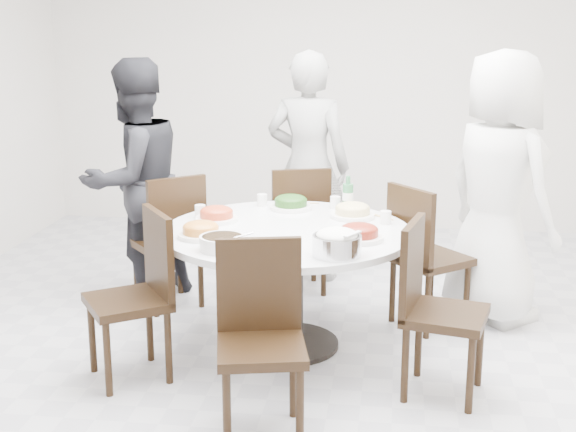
# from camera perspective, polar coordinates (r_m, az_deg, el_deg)

# --- Properties ---
(floor) EXTENTS (6.00, 6.00, 0.01)m
(floor) POSITION_cam_1_polar(r_m,az_deg,el_deg) (4.96, 3.59, -9.64)
(floor) COLOR silver
(floor) RESTS_ON ground
(wall_back) EXTENTS (6.00, 0.01, 2.80)m
(wall_back) POSITION_cam_1_polar(r_m,az_deg,el_deg) (7.56, 5.47, 9.61)
(wall_back) COLOR silver
(wall_back) RESTS_ON ground
(wall_front) EXTENTS (6.00, 0.01, 2.80)m
(wall_front) POSITION_cam_1_polar(r_m,az_deg,el_deg) (1.67, -3.39, -7.29)
(wall_front) COLOR silver
(wall_front) RESTS_ON ground
(dining_table) EXTENTS (1.50, 1.50, 0.75)m
(dining_table) POSITION_cam_1_polar(r_m,az_deg,el_deg) (4.91, -0.08, -5.18)
(dining_table) COLOR white
(dining_table) RESTS_ON floor
(chair_ne) EXTENTS (0.59, 0.59, 0.95)m
(chair_ne) POSITION_cam_1_polar(r_m,az_deg,el_deg) (5.30, 10.12, -2.80)
(chair_ne) COLOR black
(chair_ne) RESTS_ON floor
(chair_n) EXTENTS (0.53, 0.53, 0.95)m
(chair_n) POSITION_cam_1_polar(r_m,az_deg,el_deg) (5.87, 0.60, -0.86)
(chair_n) COLOR black
(chair_n) RESTS_ON floor
(chair_nw) EXTENTS (0.59, 0.59, 0.95)m
(chair_nw) POSITION_cam_1_polar(r_m,az_deg,el_deg) (5.64, -8.61, -1.68)
(chair_nw) COLOR black
(chair_nw) RESTS_ON floor
(chair_sw) EXTENTS (0.58, 0.58, 0.95)m
(chair_sw) POSITION_cam_1_polar(r_m,az_deg,el_deg) (4.55, -11.36, -5.74)
(chair_sw) COLOR black
(chair_sw) RESTS_ON floor
(chair_s) EXTENTS (0.50, 0.50, 0.95)m
(chair_s) POSITION_cam_1_polar(r_m,az_deg,el_deg) (3.87, -1.92, -9.12)
(chair_s) COLOR black
(chair_s) RESTS_ON floor
(chair_se) EXTENTS (0.50, 0.50, 0.95)m
(chair_se) POSITION_cam_1_polar(r_m,az_deg,el_deg) (4.35, 11.14, -6.66)
(chair_se) COLOR black
(chair_se) RESTS_ON floor
(diner_right) EXTENTS (1.00, 1.04, 1.79)m
(diner_right) POSITION_cam_1_polar(r_m,az_deg,el_deg) (5.40, 14.75, 1.91)
(diner_right) COLOR silver
(diner_right) RESTS_ON floor
(diner_middle) EXTENTS (0.69, 0.50, 1.75)m
(diner_middle) POSITION_cam_1_polar(r_m,az_deg,el_deg) (6.08, 1.44, 3.53)
(diner_middle) COLOR black
(diner_middle) RESTS_ON floor
(diner_left) EXTENTS (1.01, 1.05, 1.71)m
(diner_left) POSITION_cam_1_polar(r_m,az_deg,el_deg) (5.75, -10.86, 2.46)
(diner_left) COLOR black
(diner_left) RESTS_ON floor
(dish_greens) EXTENTS (0.28, 0.28, 0.07)m
(dish_greens) POSITION_cam_1_polar(r_m,az_deg,el_deg) (5.28, 0.20, 0.87)
(dish_greens) COLOR white
(dish_greens) RESTS_ON dining_table
(dish_pale) EXTENTS (0.28, 0.28, 0.08)m
(dish_pale) POSITION_cam_1_polar(r_m,az_deg,el_deg) (5.08, 4.61, 0.31)
(dish_pale) COLOR white
(dish_pale) RESTS_ON dining_table
(dish_orange) EXTENTS (0.26, 0.26, 0.07)m
(dish_orange) POSITION_cam_1_polar(r_m,az_deg,el_deg) (5.00, -5.10, 0.03)
(dish_orange) COLOR white
(dish_orange) RESTS_ON dining_table
(dish_redbrown) EXTENTS (0.28, 0.28, 0.07)m
(dish_redbrown) POSITION_cam_1_polar(r_m,az_deg,el_deg) (4.58, 5.08, -1.29)
(dish_redbrown) COLOR white
(dish_redbrown) RESTS_ON dining_table
(dish_tofu) EXTENTS (0.27, 0.27, 0.07)m
(dish_tofu) POSITION_cam_1_polar(r_m,az_deg,el_deg) (4.65, -6.22, -1.10)
(dish_tofu) COLOR white
(dish_tofu) RESTS_ON dining_table
(rice_bowl) EXTENTS (0.26, 0.26, 0.11)m
(rice_bowl) POSITION_cam_1_polar(r_m,az_deg,el_deg) (4.28, 3.50, -2.11)
(rice_bowl) COLOR silver
(rice_bowl) RESTS_ON dining_table
(soup_bowl) EXTENTS (0.25, 0.25, 0.08)m
(soup_bowl) POSITION_cam_1_polar(r_m,az_deg,el_deg) (4.39, -4.69, -1.92)
(soup_bowl) COLOR white
(soup_bowl) RESTS_ON dining_table
(beverage_bottle) EXTENTS (0.07, 0.07, 0.24)m
(beverage_bottle) POSITION_cam_1_polar(r_m,az_deg,el_deg) (5.21, 4.28, 1.58)
(beverage_bottle) COLOR #2D7242
(beverage_bottle) RESTS_ON dining_table
(tea_cups) EXTENTS (0.07, 0.07, 0.08)m
(tea_cups) POSITION_cam_1_polar(r_m,az_deg,el_deg) (5.39, 0.46, 1.21)
(tea_cups) COLOR white
(tea_cups) RESTS_ON dining_table
(chopsticks) EXTENTS (0.24, 0.04, 0.01)m
(chopsticks) POSITION_cam_1_polar(r_m,az_deg,el_deg) (5.40, 0.77, 0.86)
(chopsticks) COLOR tan
(chopsticks) RESTS_ON dining_table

